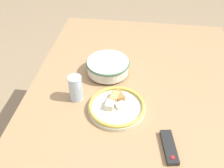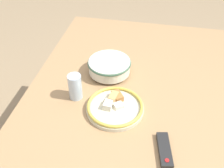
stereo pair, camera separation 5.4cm
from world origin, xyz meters
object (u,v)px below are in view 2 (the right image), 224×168
Objects in this scene: noodle_bowl at (109,66)px; tv_remote at (164,150)px; drinking_glass at (75,87)px; food_plate at (115,107)px.

noodle_bowl is 1.39× the size of tv_remote.
food_plate is at bearing 76.83° from drinking_glass.
food_plate reaches higher than tv_remote.
drinking_glass reaches higher than food_plate.
tv_remote is at bearing 61.67° from drinking_glass.
noodle_bowl is 0.53m from tv_remote.
noodle_bowl is 1.76× the size of drinking_glass.
food_plate is 2.04× the size of drinking_glass.
food_plate is (0.25, 0.08, -0.03)m from noodle_bowl.
food_plate is 0.29m from tv_remote.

